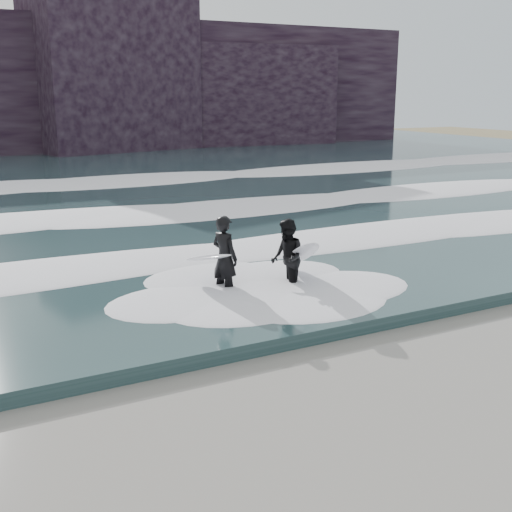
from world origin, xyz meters
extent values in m
plane|color=olive|center=(0.00, 0.00, 0.00)|extent=(120.00, 120.00, 0.00)
cube|color=#233B3D|center=(0.00, 29.00, 0.15)|extent=(90.00, 52.00, 0.30)
ellipsoid|color=white|center=(0.00, 9.00, 0.40)|extent=(60.00, 3.20, 0.20)
ellipsoid|color=white|center=(0.00, 16.00, 0.42)|extent=(60.00, 4.00, 0.24)
ellipsoid|color=white|center=(0.00, 25.00, 0.45)|extent=(60.00, 4.80, 0.30)
imported|color=black|center=(1.25, 6.41, 0.98)|extent=(0.70, 0.84, 1.97)
ellipsoid|color=white|center=(0.85, 6.46, 1.02)|extent=(0.72, 1.99, 0.61)
imported|color=black|center=(2.61, 5.92, 0.92)|extent=(0.94, 1.06, 1.84)
ellipsoid|color=white|center=(3.03, 5.92, 0.99)|extent=(1.24, 2.19, 1.09)
camera|label=1|loc=(-4.73, -6.56, 4.70)|focal=45.00mm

